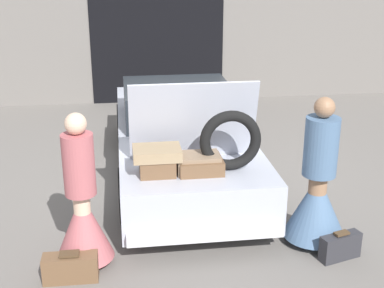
{
  "coord_description": "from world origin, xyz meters",
  "views": [
    {
      "loc": [
        -0.82,
        -7.25,
        3.1
      ],
      "look_at": [
        0.0,
        -1.27,
        0.91
      ],
      "focal_mm": 50.0,
      "sensor_mm": 36.0,
      "label": 1
    }
  ],
  "objects_px": {
    "person_right": "(317,193)",
    "suitcase_beside_left_person": "(71,268)",
    "person_left": "(82,213)",
    "suitcase_beside_right_person": "(340,247)",
    "car": "(180,137)"
  },
  "relations": [
    {
      "from": "person_right",
      "to": "suitcase_beside_right_person",
      "type": "height_order",
      "value": "person_right"
    },
    {
      "from": "suitcase_beside_left_person",
      "to": "person_right",
      "type": "bearing_deg",
      "value": 8.6
    },
    {
      "from": "suitcase_beside_left_person",
      "to": "suitcase_beside_right_person",
      "type": "bearing_deg",
      "value": 0.22
    },
    {
      "from": "car",
      "to": "suitcase_beside_left_person",
      "type": "xyz_separation_m",
      "value": [
        -1.39,
        -2.55,
        -0.44
      ]
    },
    {
      "from": "person_left",
      "to": "suitcase_beside_right_person",
      "type": "relative_size",
      "value": 3.43
    },
    {
      "from": "suitcase_beside_right_person",
      "to": "suitcase_beside_left_person",
      "type": "bearing_deg",
      "value": -179.78
    },
    {
      "from": "suitcase_beside_left_person",
      "to": "suitcase_beside_right_person",
      "type": "xyz_separation_m",
      "value": [
        2.81,
        0.01,
        0.0
      ]
    },
    {
      "from": "person_left",
      "to": "suitcase_beside_left_person",
      "type": "bearing_deg",
      "value": -24.71
    },
    {
      "from": "suitcase_beside_right_person",
      "to": "person_left",
      "type": "bearing_deg",
      "value": 173.84
    },
    {
      "from": "suitcase_beside_left_person",
      "to": "suitcase_beside_right_person",
      "type": "relative_size",
      "value": 1.13
    },
    {
      "from": "car",
      "to": "person_left",
      "type": "bearing_deg",
      "value": -119.31
    },
    {
      "from": "car",
      "to": "person_right",
      "type": "relative_size",
      "value": 2.81
    },
    {
      "from": "person_left",
      "to": "person_right",
      "type": "xyz_separation_m",
      "value": [
        2.53,
        0.1,
        0.01
      ]
    },
    {
      "from": "person_right",
      "to": "suitcase_beside_left_person",
      "type": "height_order",
      "value": "person_right"
    },
    {
      "from": "person_left",
      "to": "suitcase_beside_left_person",
      "type": "xyz_separation_m",
      "value": [
        -0.13,
        -0.3,
        -0.45
      ]
    }
  ]
}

